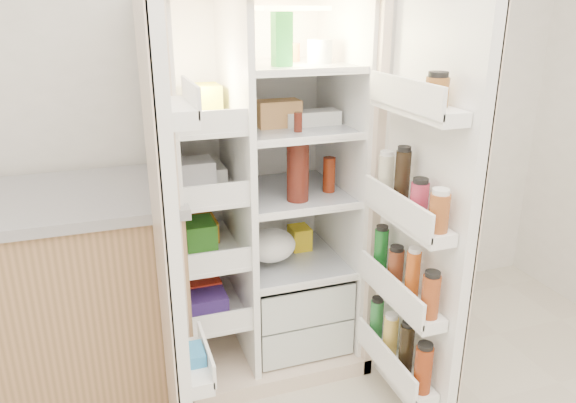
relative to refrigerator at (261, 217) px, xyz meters
name	(u,v)px	position (x,y,z in m)	size (l,w,h in m)	color
wall_back	(229,85)	(-0.05, 0.35, 0.60)	(4.00, 0.02, 2.70)	white
refrigerator	(261,217)	(0.00, 0.00, 0.00)	(0.92, 0.70, 1.80)	beige
freezer_door	(169,255)	(-0.51, -0.60, 0.15)	(0.15, 0.40, 1.72)	white
fridge_door	(421,235)	(0.47, -0.69, 0.12)	(0.17, 0.58, 1.72)	white
kitchen_counter	(30,304)	(-1.08, -0.06, -0.25)	(1.36, 0.72, 0.98)	#A77B53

